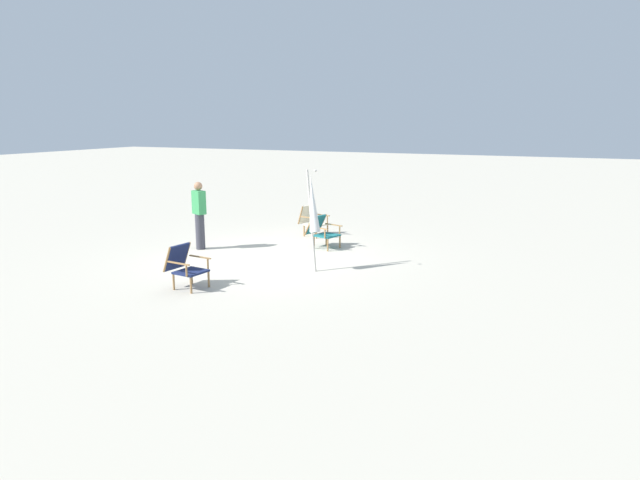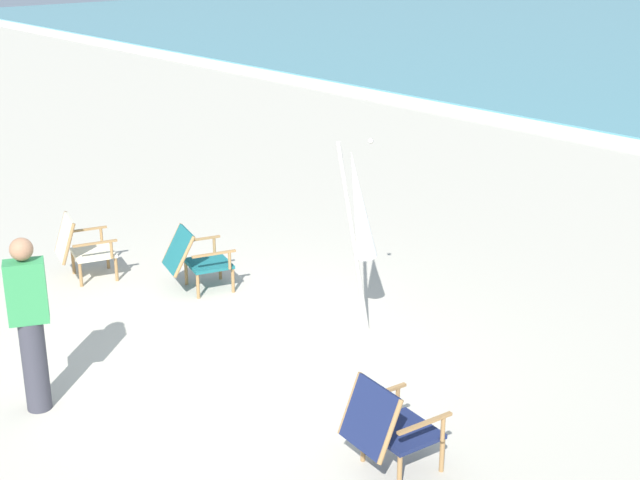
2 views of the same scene
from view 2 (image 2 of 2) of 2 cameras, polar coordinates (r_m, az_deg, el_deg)
name	(u,v)px [view 2 (image 2 of 2)]	position (r m, az deg, el deg)	size (l,w,h in m)	color
ground_plane	(222,351)	(9.25, -6.31, -7.09)	(80.00, 80.00, 0.00)	#B7AF9E
beach_chair_front_right	(81,246)	(11.23, -15.08, -0.38)	(0.73, 0.80, 0.82)	beige
beach_chair_back_right	(388,425)	(7.14, 4.37, -11.72)	(0.66, 0.76, 0.81)	#19234C
beach_chair_mid_center	(195,257)	(10.60, -8.01, -1.11)	(0.76, 0.88, 0.79)	#196066
umbrella_furled_white	(359,208)	(9.18, 2.50, 2.09)	(0.41, 0.45, 2.11)	#B7B2A8
person_near_chairs	(30,324)	(8.21, -18.06, -5.10)	(0.32, 0.39, 1.63)	#383842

